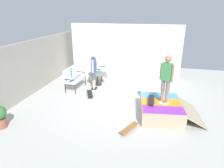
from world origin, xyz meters
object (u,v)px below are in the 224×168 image
patio_chair_near_house (98,68)px  skateboard_on_ramp (151,100)px  patio_bench (73,76)px  skateboard_by_bench (90,94)px  patio_table (97,77)px  skateboard_spare (129,128)px  person_skater (166,77)px  person_watching (93,68)px  skate_ramp (161,109)px

patio_chair_near_house → skateboard_on_ramp: bearing=-137.7°
patio_bench → skateboard_by_bench: size_ratio=1.56×
patio_table → skateboard_spare: patio_table is taller
person_skater → patio_table: bearing=51.8°
patio_table → person_skater: 4.13m
patio_bench → person_skater: 4.49m
patio_chair_near_house → skateboard_spare: (-4.33, -2.37, -0.53)m
patio_chair_near_house → skateboard_on_ramp: 4.36m
person_watching → person_skater: 3.68m
patio_bench → skateboard_by_bench: bearing=-120.8°
patio_table → person_skater: bearing=-128.2°
patio_table → person_skater: person_skater is taller
skate_ramp → patio_chair_near_house: (3.15, 3.30, 0.36)m
skate_ramp → patio_bench: bearing=67.9°
patio_chair_near_house → skateboard_by_bench: patio_chair_near_house is taller
skateboard_spare → patio_chair_near_house: bearing=28.6°
patio_bench → person_watching: person_watching is taller
person_watching → skateboard_spare: 3.79m
person_skater → skateboard_by_bench: bearing=69.8°
patio_chair_near_house → person_watching: person_watching is taller
skateboard_on_ramp → patio_chair_near_house: bearing=42.3°
skateboard_by_bench → skateboard_spare: same height
patio_table → person_watching: size_ratio=0.52×
patio_table → skateboard_by_bench: bearing=-176.0°
patio_bench → person_skater: (-1.72, -4.06, 0.85)m
patio_bench → skateboard_on_ramp: (-1.70, -3.64, -0.02)m
patio_bench → person_watching: 1.03m
patio_table → skateboard_spare: size_ratio=1.11×
skateboard_by_bench → patio_bench: bearing=59.2°
skate_ramp → patio_table: patio_table is taller
patio_chair_near_house → person_watching: (-1.34, -0.23, 0.39)m
skateboard_by_bench → skateboard_on_ramp: size_ratio=1.00×
skate_ramp → person_skater: bearing=-152.0°
skateboard_by_bench → skateboard_on_ramp: skateboard_on_ramp is taller
skateboard_on_ramp → skateboard_by_bench: bearing=67.3°
skateboard_by_bench → skateboard_spare: size_ratio=1.00×
patio_table → skateboard_on_ramp: 3.67m
person_skater → person_watching: bearing=58.6°
skate_ramp → patio_table: (2.38, 3.09, 0.15)m
skate_ramp → skateboard_by_bench: (1.03, 3.00, -0.17)m
person_watching → person_skater: bearing=-121.4°
person_skater → skateboard_by_bench: size_ratio=2.02×
skate_ramp → skateboard_on_ramp: (-0.07, 0.37, 0.34)m
patio_bench → patio_chair_near_house: bearing=-25.0°
skate_ramp → patio_chair_near_house: bearing=46.3°
skate_ramp → skateboard_spare: 1.51m
person_watching → skateboard_on_ramp: bearing=-124.9°
person_skater → skateboard_by_bench: (1.12, 3.05, -1.38)m
patio_bench → person_watching: (0.18, -0.94, 0.39)m
person_skater → patio_chair_near_house: bearing=45.9°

